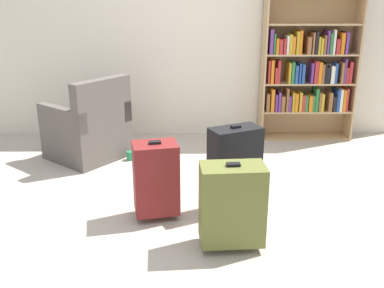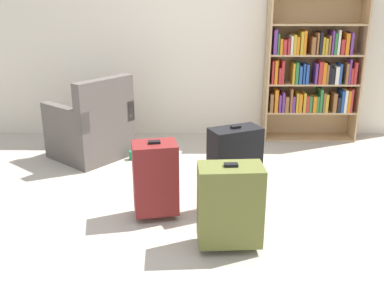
{
  "view_description": "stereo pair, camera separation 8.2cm",
  "coord_description": "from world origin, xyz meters",
  "px_view_note": "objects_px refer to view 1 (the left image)",
  "views": [
    {
      "loc": [
        -0.03,
        -3.41,
        1.77
      ],
      "look_at": [
        0.02,
        0.05,
        0.55
      ],
      "focal_mm": 41.69,
      "sensor_mm": 36.0,
      "label": 1
    },
    {
      "loc": [
        0.05,
        -3.41,
        1.77
      ],
      "look_at": [
        0.02,
        0.05,
        0.55
      ],
      "focal_mm": 41.69,
      "sensor_mm": 36.0,
      "label": 2
    }
  ],
  "objects_px": {
    "suitcase_dark_red": "(156,178)",
    "suitcase_black": "(235,166)",
    "mug": "(131,156)",
    "armchair": "(89,130)",
    "suitcase_olive": "(232,204)",
    "bookshelf": "(308,71)"
  },
  "relations": [
    {
      "from": "suitcase_olive",
      "to": "suitcase_black",
      "type": "height_order",
      "value": "suitcase_black"
    },
    {
      "from": "bookshelf",
      "to": "armchair",
      "type": "xyz_separation_m",
      "value": [
        -2.51,
        -0.67,
        -0.51
      ]
    },
    {
      "from": "mug",
      "to": "bookshelf",
      "type": "bearing_deg",
      "value": 20.18
    },
    {
      "from": "mug",
      "to": "suitcase_black",
      "type": "xyz_separation_m",
      "value": [
        1.0,
        -1.14,
        0.33
      ]
    },
    {
      "from": "suitcase_dark_red",
      "to": "suitcase_black",
      "type": "bearing_deg",
      "value": 12.04
    },
    {
      "from": "suitcase_dark_red",
      "to": "armchair",
      "type": "bearing_deg",
      "value": 120.84
    },
    {
      "from": "suitcase_olive",
      "to": "suitcase_black",
      "type": "distance_m",
      "value": 0.6
    },
    {
      "from": "armchair",
      "to": "suitcase_dark_red",
      "type": "height_order",
      "value": "armchair"
    },
    {
      "from": "armchair",
      "to": "suitcase_dark_red",
      "type": "distance_m",
      "value": 1.58
    },
    {
      "from": "armchair",
      "to": "suitcase_black",
      "type": "distance_m",
      "value": 1.89
    },
    {
      "from": "bookshelf",
      "to": "suitcase_black",
      "type": "relative_size",
      "value": 2.33
    },
    {
      "from": "mug",
      "to": "armchair",
      "type": "bearing_deg",
      "value": 169.49
    },
    {
      "from": "bookshelf",
      "to": "mug",
      "type": "relative_size",
      "value": 14.21
    },
    {
      "from": "suitcase_black",
      "to": "suitcase_dark_red",
      "type": "bearing_deg",
      "value": -167.96
    },
    {
      "from": "bookshelf",
      "to": "mug",
      "type": "height_order",
      "value": "bookshelf"
    },
    {
      "from": "suitcase_dark_red",
      "to": "mug",
      "type": "bearing_deg",
      "value": 105.81
    },
    {
      "from": "suitcase_dark_red",
      "to": "suitcase_black",
      "type": "relative_size",
      "value": 0.89
    },
    {
      "from": "mug",
      "to": "suitcase_black",
      "type": "height_order",
      "value": "suitcase_black"
    },
    {
      "from": "suitcase_black",
      "to": "armchair",
      "type": "bearing_deg",
      "value": 139.9
    },
    {
      "from": "bookshelf",
      "to": "mug",
      "type": "distance_m",
      "value": 2.33
    },
    {
      "from": "bookshelf",
      "to": "suitcase_black",
      "type": "bearing_deg",
      "value": -119.25
    },
    {
      "from": "armchair",
      "to": "suitcase_olive",
      "type": "xyz_separation_m",
      "value": [
        1.37,
        -1.81,
        0.02
      ]
    }
  ]
}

